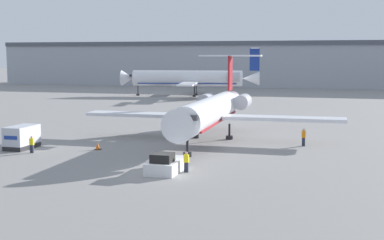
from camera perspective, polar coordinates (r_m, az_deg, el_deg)
name	(u,v)px	position (r m, az deg, el deg)	size (l,w,h in m)	color
ground_plane	(163,174)	(42.35, -3.14, -5.74)	(600.00, 600.00, 0.00)	gray
terminal_building	(292,64)	(159.76, 10.59, 5.88)	(180.00, 16.80, 13.30)	#9EA3AD
airplane_main	(211,110)	(58.86, 2.08, 1.05)	(28.82, 26.53, 9.31)	silver
pushback_tug	(166,164)	(42.91, -2.78, -4.75)	(2.32, 4.57, 1.65)	silver
luggage_cart	(22,137)	(55.98, -17.70, -1.76)	(2.02, 3.83, 2.29)	#232326
worker_near_tug	(186,162)	(42.67, -0.61, -4.45)	(0.40, 0.24, 1.66)	#232838
worker_by_wing	(304,137)	(55.95, 11.82, -1.77)	(0.40, 0.25, 1.82)	#232838
worker_on_apron	(32,144)	(53.24, -16.72, -2.48)	(0.40, 0.24, 1.63)	#232838
traffic_cone_left	(98,146)	(53.67, -10.03, -2.75)	(0.62, 0.62, 0.75)	black
airplane_parked_far_left	(192,78)	(121.82, -0.05, 4.47)	(31.94, 30.79, 10.90)	white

